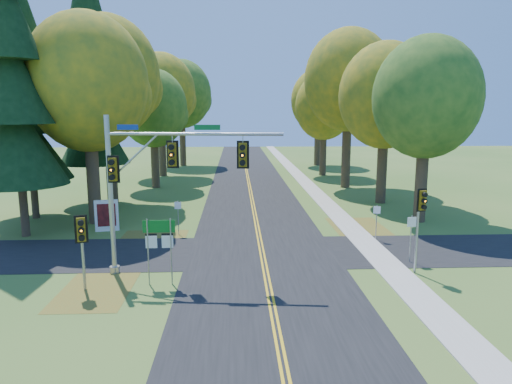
{
  "coord_description": "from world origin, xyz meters",
  "views": [
    {
      "loc": [
        -1.4,
        -22.14,
        7.62
      ],
      "look_at": [
        -0.28,
        2.99,
        3.2
      ],
      "focal_mm": 32.0,
      "sensor_mm": 36.0,
      "label": 1
    }
  ],
  "objects_px": {
    "east_signal_pole": "(421,210)",
    "info_kiosk": "(107,216)",
    "route_sign_cluster": "(159,238)",
    "traffic_mast": "(152,174)"
  },
  "relations": [
    {
      "from": "route_sign_cluster",
      "to": "info_kiosk",
      "type": "xyz_separation_m",
      "value": [
        -4.97,
        9.53,
        -1.11
      ]
    },
    {
      "from": "route_sign_cluster",
      "to": "info_kiosk",
      "type": "relative_size",
      "value": 1.48
    },
    {
      "from": "traffic_mast",
      "to": "east_signal_pole",
      "type": "relative_size",
      "value": 1.99
    },
    {
      "from": "traffic_mast",
      "to": "route_sign_cluster",
      "type": "relative_size",
      "value": 2.72
    },
    {
      "from": "east_signal_pole",
      "to": "info_kiosk",
      "type": "distance_m",
      "value": 19.2
    },
    {
      "from": "east_signal_pole",
      "to": "info_kiosk",
      "type": "relative_size",
      "value": 2.03
    },
    {
      "from": "east_signal_pole",
      "to": "route_sign_cluster",
      "type": "height_order",
      "value": "east_signal_pole"
    },
    {
      "from": "route_sign_cluster",
      "to": "traffic_mast",
      "type": "bearing_deg",
      "value": 106.73
    },
    {
      "from": "route_sign_cluster",
      "to": "info_kiosk",
      "type": "bearing_deg",
      "value": 116.42
    },
    {
      "from": "east_signal_pole",
      "to": "info_kiosk",
      "type": "xyz_separation_m",
      "value": [
        -16.95,
        8.77,
        -2.12
      ]
    }
  ]
}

